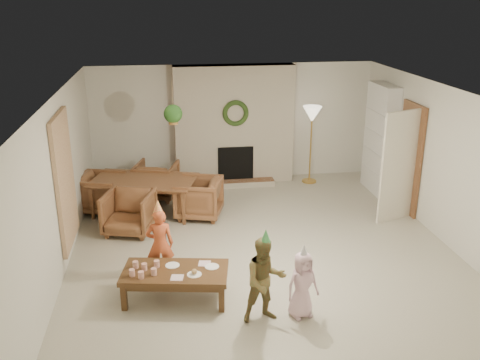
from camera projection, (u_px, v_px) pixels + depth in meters
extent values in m
plane|color=#B7B29E|center=(262.00, 249.00, 8.44)|extent=(7.00, 7.00, 0.00)
plane|color=white|center=(265.00, 94.00, 7.60)|extent=(7.00, 7.00, 0.00)
plane|color=silver|center=(233.00, 123.00, 11.28)|extent=(7.00, 0.00, 7.00)
plane|color=silver|center=(335.00, 300.00, 4.75)|extent=(7.00, 0.00, 7.00)
plane|color=silver|center=(60.00, 185.00, 7.61)|extent=(0.00, 7.00, 7.00)
plane|color=silver|center=(447.00, 167.00, 8.43)|extent=(0.00, 7.00, 7.00)
cube|color=maroon|center=(234.00, 125.00, 11.09)|extent=(2.50, 0.40, 2.50)
cube|color=brown|center=(237.00, 183.00, 11.17)|extent=(1.60, 0.30, 0.12)
cube|color=black|center=(235.00, 164.00, 11.19)|extent=(0.75, 0.12, 0.75)
torus|color=#223E17|center=(236.00, 113.00, 10.78)|extent=(0.54, 0.10, 0.54)
cylinder|color=gold|center=(309.00, 181.00, 11.45)|extent=(0.31, 0.31, 0.03)
cylinder|color=gold|center=(311.00, 147.00, 11.19)|extent=(0.03, 0.03, 1.50)
cone|color=beige|center=(312.00, 114.00, 10.95)|extent=(0.40, 0.40, 0.33)
cube|color=white|center=(380.00, 139.00, 10.60)|extent=(0.30, 1.00, 2.20)
cube|color=white|center=(377.00, 170.00, 10.81)|extent=(0.30, 0.92, 0.03)
cube|color=white|center=(378.00, 151.00, 10.68)|extent=(0.30, 0.92, 0.03)
cube|color=white|center=(380.00, 132.00, 10.55)|extent=(0.30, 0.92, 0.03)
cube|color=white|center=(382.00, 112.00, 10.41)|extent=(0.30, 0.92, 0.03)
cube|color=maroon|center=(379.00, 165.00, 10.63)|extent=(0.20, 0.40, 0.24)
cube|color=#235181|center=(377.00, 144.00, 10.68)|extent=(0.20, 0.44, 0.24)
cube|color=#A87624|center=(382.00, 127.00, 10.41)|extent=(0.20, 0.36, 0.22)
cube|color=brown|center=(410.00, 158.00, 9.62)|extent=(0.05, 0.86, 2.04)
cube|color=beige|center=(399.00, 167.00, 9.22)|extent=(0.77, 0.32, 2.00)
cube|color=#CEB791|center=(65.00, 180.00, 7.80)|extent=(0.06, 1.20, 2.00)
imported|color=brown|center=(144.00, 197.00, 9.69)|extent=(2.09, 1.52, 0.66)
imported|color=brown|center=(129.00, 212.00, 8.91)|extent=(0.97, 0.99, 0.73)
imported|color=brown|center=(157.00, 180.00, 10.45)|extent=(0.97, 0.99, 0.73)
imported|color=brown|center=(101.00, 193.00, 9.79)|extent=(0.99, 0.97, 0.73)
imported|color=brown|center=(199.00, 198.00, 9.55)|extent=(0.99, 0.97, 0.73)
cylinder|color=tan|center=(173.00, 101.00, 8.94)|extent=(0.01, 0.01, 0.70)
cylinder|color=#A06C33|center=(173.00, 121.00, 9.05)|extent=(0.16, 0.16, 0.12)
sphere|color=#1F4A18|center=(173.00, 114.00, 9.01)|extent=(0.32, 0.32, 0.32)
cube|color=#4E321A|center=(175.00, 272.00, 6.94)|extent=(1.48, 0.92, 0.06)
cube|color=#4E321A|center=(175.00, 277.00, 6.96)|extent=(1.36, 0.79, 0.09)
cube|color=#4E321A|center=(124.00, 297.00, 6.76)|extent=(0.09, 0.09, 0.36)
cube|color=#4E321A|center=(222.00, 299.00, 6.73)|extent=(0.09, 0.09, 0.36)
cube|color=#4E321A|center=(134.00, 275.00, 7.29)|extent=(0.09, 0.09, 0.36)
cube|color=#4E321A|center=(224.00, 276.00, 7.26)|extent=(0.09, 0.09, 0.36)
cylinder|color=white|center=(132.00, 273.00, 6.77)|extent=(0.09, 0.09, 0.10)
cylinder|color=white|center=(136.00, 265.00, 6.97)|extent=(0.09, 0.09, 0.10)
cylinder|color=white|center=(141.00, 275.00, 6.72)|extent=(0.09, 0.09, 0.10)
cylinder|color=white|center=(144.00, 267.00, 6.92)|extent=(0.09, 0.09, 0.10)
cylinder|color=white|center=(154.00, 272.00, 6.80)|extent=(0.09, 0.09, 0.10)
cylinder|color=white|center=(157.00, 264.00, 7.00)|extent=(0.09, 0.09, 0.10)
cylinder|color=white|center=(172.00, 265.00, 7.05)|extent=(0.22, 0.22, 0.01)
cylinder|color=white|center=(194.00, 274.00, 6.82)|extent=(0.22, 0.22, 0.01)
cylinder|color=white|center=(212.00, 267.00, 7.01)|extent=(0.22, 0.22, 0.01)
sphere|color=tan|center=(194.00, 272.00, 6.80)|extent=(0.09, 0.09, 0.07)
cube|color=#E0A5B7|center=(177.00, 278.00, 6.74)|extent=(0.18, 0.18, 0.01)
cube|color=#E0A5B7|center=(205.00, 263.00, 7.10)|extent=(0.18, 0.18, 0.01)
imported|color=#C04F29|center=(160.00, 244.00, 7.41)|extent=(0.39, 0.26, 1.06)
cone|color=#F8DB52|center=(158.00, 207.00, 7.22)|extent=(0.18, 0.18, 0.20)
imported|color=#985129|center=(265.00, 280.00, 6.43)|extent=(0.59, 0.49, 1.11)
cone|color=#49AC59|center=(266.00, 236.00, 6.23)|extent=(0.16, 0.16, 0.18)
imported|color=silver|center=(302.00, 285.00, 6.56)|extent=(0.49, 0.38, 0.88)
cone|color=silver|center=(304.00, 251.00, 6.40)|extent=(0.12, 0.12, 0.16)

